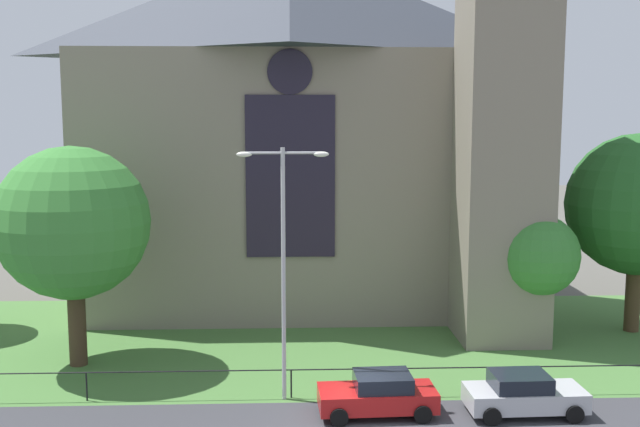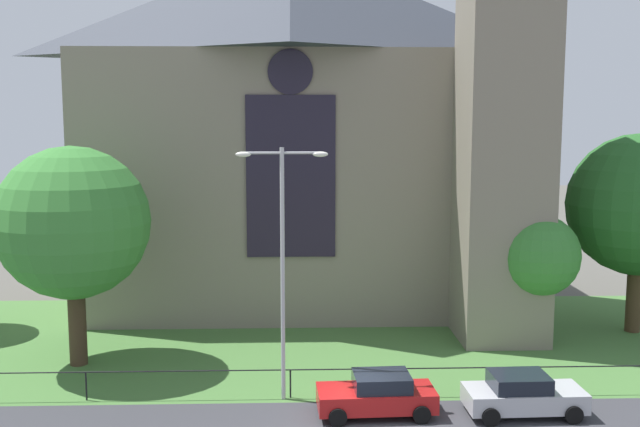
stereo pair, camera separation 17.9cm
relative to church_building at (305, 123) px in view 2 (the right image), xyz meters
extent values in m
plane|color=#56544C|center=(1.41, -7.22, -10.27)|extent=(160.00, 160.00, 0.00)
cube|color=#477538|center=(1.41, -9.22, -10.27)|extent=(120.00, 20.00, 0.01)
cube|color=gray|center=(-0.77, 0.63, -3.27)|extent=(22.00, 12.00, 14.00)
pyramid|color=#383D47|center=(-0.77, 0.63, 6.73)|extent=(22.00, 12.00, 6.00)
cube|color=black|center=(-0.77, -5.42, -2.57)|extent=(4.40, 0.16, 8.00)
cylinder|color=black|center=(-0.77, -5.42, 2.53)|extent=(2.20, 0.15, 2.20)
cube|color=gray|center=(9.23, -7.37, -1.27)|extent=(4.00, 4.00, 18.00)
cylinder|color=black|center=(-0.77, -14.72, -9.17)|extent=(30.77, 0.05, 0.05)
cylinder|color=black|center=(-8.47, -14.72, -9.72)|extent=(0.07, 0.07, 1.10)
cylinder|color=black|center=(-0.77, -14.72, -9.72)|extent=(0.07, 0.07, 1.10)
cylinder|color=black|center=(6.92, -14.72, -9.72)|extent=(0.06, 0.07, 1.10)
cylinder|color=#423021|center=(-9.95, -10.57, -8.39)|extent=(0.75, 0.75, 3.77)
sphere|color=#387F33|center=(-9.95, -10.57, -4.07)|extent=(6.48, 6.48, 6.48)
cylinder|color=#4C3823|center=(16.25, -6.48, -8.38)|extent=(0.73, 0.73, 3.77)
sphere|color=#235B23|center=(16.25, -6.48, -3.89)|extent=(6.96, 6.96, 6.96)
cylinder|color=#4C3823|center=(10.69, -8.56, -8.85)|extent=(0.58, 0.58, 2.85)
sphere|color=#387F33|center=(10.69, -8.56, -6.00)|extent=(3.80, 3.80, 3.80)
cylinder|color=#B2B2B7|center=(-1.04, -14.82, -5.51)|extent=(0.16, 0.16, 9.52)
cylinder|color=#B2B2B7|center=(-1.74, -14.82, -0.95)|extent=(1.40, 0.10, 0.10)
cylinder|color=#B2B2B7|center=(-0.34, -14.82, -0.95)|extent=(1.40, 0.10, 0.10)
ellipsoid|color=white|center=(-2.44, -14.82, -1.00)|extent=(0.57, 0.26, 0.20)
ellipsoid|color=white|center=(0.36, -14.82, -1.00)|extent=(0.57, 0.26, 0.20)
cube|color=#B21919|center=(2.31, -16.42, -9.66)|extent=(4.28, 1.99, 0.70)
cube|color=black|center=(2.51, -16.41, -9.04)|extent=(2.07, 1.69, 0.55)
cylinder|color=black|center=(0.88, -17.38, -9.95)|extent=(0.65, 0.25, 0.64)
cylinder|color=black|center=(0.80, -15.58, -9.95)|extent=(0.65, 0.25, 0.64)
cylinder|color=black|center=(3.82, -17.25, -9.95)|extent=(0.65, 0.25, 0.64)
cylinder|color=black|center=(3.73, -15.45, -9.95)|extent=(0.65, 0.25, 0.64)
cube|color=#B7B7BC|center=(7.62, -16.58, -9.66)|extent=(4.25, 1.92, 0.70)
cube|color=black|center=(7.42, -16.59, -9.04)|extent=(2.04, 1.65, 0.55)
cylinder|color=black|center=(9.06, -15.64, -9.95)|extent=(0.65, 0.24, 0.64)
cylinder|color=black|center=(9.11, -17.44, -9.95)|extent=(0.65, 0.24, 0.64)
cylinder|color=black|center=(6.12, -15.72, -9.95)|extent=(0.65, 0.24, 0.64)
cylinder|color=black|center=(6.18, -17.52, -9.95)|extent=(0.65, 0.24, 0.64)
camera|label=1|loc=(-0.73, -41.56, 0.31)|focal=41.24mm
camera|label=2|loc=(-0.55, -41.57, 0.31)|focal=41.24mm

